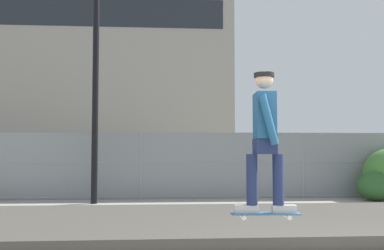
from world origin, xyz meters
The scene contains 9 objects.
gravel_berm centered at (0.00, 3.29, 0.10)m, with size 10.80×3.73×0.19m, color #4C473F.
skateboard centered at (-0.55, 0.70, 0.61)m, with size 0.81×0.24×0.07m.
skater centered at (-0.55, 0.70, 1.56)m, with size 0.72×0.59×1.66m.
chain_fence centered at (0.00, 7.95, 0.93)m, with size 23.00×0.06×1.85m.
street_lamp centered at (-3.43, 7.05, 4.48)m, with size 0.44×0.44×7.27m.
parked_car_near centered at (-3.73, 11.10, 0.84)m, with size 4.56×2.28×1.66m.
parked_car_mid centered at (1.80, 11.09, 0.84)m, with size 4.49×2.14×1.66m.
library_building centered at (-7.83, 40.51, 10.44)m, with size 24.87×15.85×20.88m.
shrub_center centered at (4.02, 7.12, 0.39)m, with size 1.02×0.83×0.79m.
Camera 1 is at (-1.79, -4.43, 1.35)m, focal length 41.52 mm.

